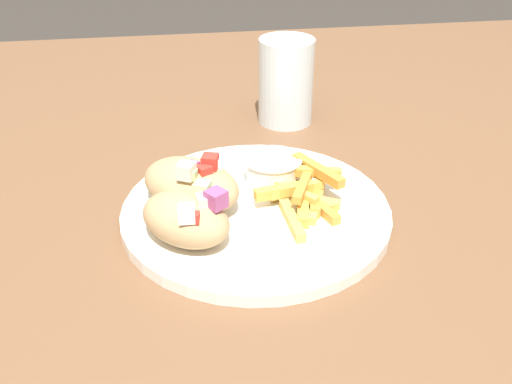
{
  "coord_description": "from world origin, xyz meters",
  "views": [
    {
      "loc": [
        -0.06,
        -0.55,
        1.09
      ],
      "look_at": [
        0.03,
        0.01,
        0.75
      ],
      "focal_mm": 42.0,
      "sensor_mm": 36.0,
      "label": 1
    }
  ],
  "objects_px": {
    "plate": "(256,211)",
    "water_glass": "(286,85)",
    "sauce_ramekin": "(273,168)",
    "pita_sandwich_near": "(187,218)",
    "pita_sandwich_far": "(191,184)",
    "fries_pile": "(304,194)"
  },
  "relations": [
    {
      "from": "pita_sandwich_near",
      "to": "fries_pile",
      "type": "height_order",
      "value": "pita_sandwich_near"
    },
    {
      "from": "sauce_ramekin",
      "to": "water_glass",
      "type": "distance_m",
      "value": 0.21
    },
    {
      "from": "pita_sandwich_near",
      "to": "pita_sandwich_far",
      "type": "bearing_deg",
      "value": 127.29
    },
    {
      "from": "pita_sandwich_near",
      "to": "water_glass",
      "type": "relative_size",
      "value": 0.97
    },
    {
      "from": "pita_sandwich_near",
      "to": "water_glass",
      "type": "distance_m",
      "value": 0.35
    },
    {
      "from": "sauce_ramekin",
      "to": "pita_sandwich_near",
      "type": "bearing_deg",
      "value": -136.41
    },
    {
      "from": "water_glass",
      "to": "pita_sandwich_near",
      "type": "bearing_deg",
      "value": -117.71
    },
    {
      "from": "pita_sandwich_far",
      "to": "fries_pile",
      "type": "relative_size",
      "value": 1.01
    },
    {
      "from": "fries_pile",
      "to": "sauce_ramekin",
      "type": "relative_size",
      "value": 2.02
    },
    {
      "from": "plate",
      "to": "pita_sandwich_near",
      "type": "xyz_separation_m",
      "value": [
        -0.08,
        -0.05,
        0.03
      ]
    },
    {
      "from": "fries_pile",
      "to": "sauce_ramekin",
      "type": "xyz_separation_m",
      "value": [
        -0.03,
        0.05,
        0.01
      ]
    },
    {
      "from": "sauce_ramekin",
      "to": "water_glass",
      "type": "xyz_separation_m",
      "value": [
        0.05,
        0.2,
        0.02
      ]
    },
    {
      "from": "water_glass",
      "to": "sauce_ramekin",
      "type": "bearing_deg",
      "value": -104.8
    },
    {
      "from": "plate",
      "to": "water_glass",
      "type": "xyz_separation_m",
      "value": [
        0.08,
        0.26,
        0.05
      ]
    },
    {
      "from": "water_glass",
      "to": "pita_sandwich_far",
      "type": "bearing_deg",
      "value": -122.19
    },
    {
      "from": "plate",
      "to": "fries_pile",
      "type": "bearing_deg",
      "value": 0.65
    },
    {
      "from": "pita_sandwich_far",
      "to": "water_glass",
      "type": "xyz_separation_m",
      "value": [
        0.15,
        0.24,
        0.01
      ]
    },
    {
      "from": "pita_sandwich_near",
      "to": "pita_sandwich_far",
      "type": "relative_size",
      "value": 0.86
    },
    {
      "from": "plate",
      "to": "water_glass",
      "type": "relative_size",
      "value": 2.41
    },
    {
      "from": "sauce_ramekin",
      "to": "water_glass",
      "type": "bearing_deg",
      "value": 75.2
    },
    {
      "from": "fries_pile",
      "to": "plate",
      "type": "bearing_deg",
      "value": -179.35
    },
    {
      "from": "pita_sandwich_far",
      "to": "sauce_ramekin",
      "type": "relative_size",
      "value": 2.04
    }
  ]
}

